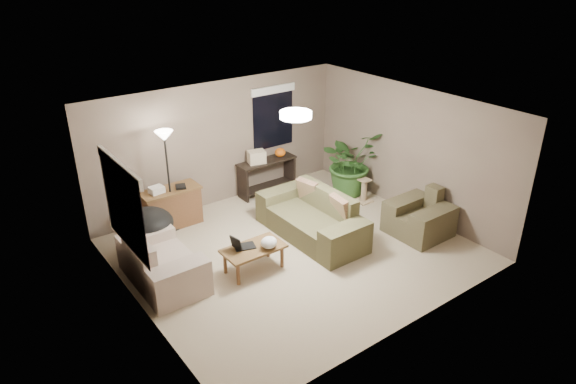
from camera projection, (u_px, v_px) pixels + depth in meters
room_shell at (295, 185)px, 8.40m from camera, size 5.50×5.50×5.50m
main_sofa at (313, 221)px, 9.29m from camera, size 0.95×2.20×0.85m
throw_pillows at (324, 200)px, 9.28m from camera, size 0.32×1.38×0.47m
loveseat at (161, 265)px, 7.97m from camera, size 0.90×1.60×0.85m
armchair at (419, 219)px, 9.36m from camera, size 0.95×1.00×0.85m
coffee_table at (254, 251)px, 8.24m from camera, size 1.00×0.55×0.42m
laptop at (241, 245)px, 8.17m from camera, size 0.41×0.32×0.24m
plastic_bag at (269, 243)px, 8.17m from camera, size 0.30×0.27×0.19m
desk at (172, 207)px, 9.59m from camera, size 1.10×0.50×0.75m
desk_papers at (162, 189)px, 9.32m from camera, size 0.71×0.30×0.12m
console_table at (267, 174)px, 10.88m from camera, size 1.30×0.40×0.75m
pumpkin at (280, 152)px, 10.90m from camera, size 0.27×0.27×0.19m
cardboard_box at (257, 157)px, 10.56m from camera, size 0.40×0.34×0.26m
papasan_chair at (147, 228)px, 8.69m from camera, size 1.12×1.12×0.80m
floor_lamp at (165, 148)px, 8.98m from camera, size 0.32×0.32×1.91m
ceiling_fixture at (296, 115)px, 7.89m from camera, size 0.50×0.50×0.10m
houseplant at (350, 169)px, 10.84m from camera, size 1.27×1.41×1.10m
cat_scratching_post at (364, 192)px, 10.59m from camera, size 0.32×0.32×0.50m
window_left at (121, 192)px, 6.92m from camera, size 0.05×1.56×1.33m
window_back at (273, 107)px, 10.67m from camera, size 1.06×0.05×1.33m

